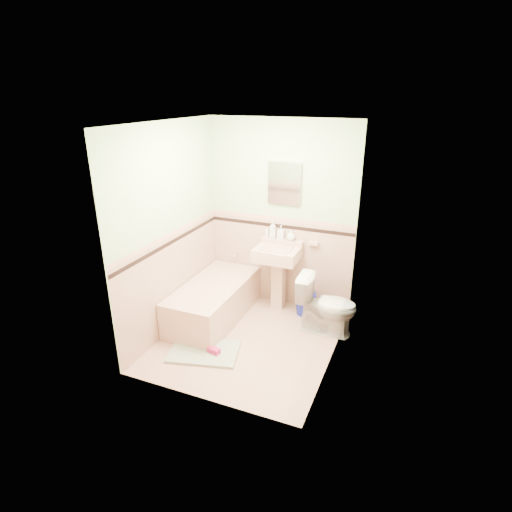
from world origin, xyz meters
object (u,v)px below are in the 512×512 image
at_px(medicine_cabinet, 284,183).
at_px(soap_bottle_left, 273,229).
at_px(bathtub, 214,302).
at_px(soap_bottle_right, 291,235).
at_px(sink, 277,279).
at_px(bucket, 305,304).
at_px(soap_bottle_mid, 281,232).
at_px(toilet, 327,305).
at_px(shoe, 214,350).

height_order(medicine_cabinet, soap_bottle_left, medicine_cabinet).
xyz_separation_m(bathtub, soap_bottle_right, (0.80, 0.71, 0.80)).
height_order(bathtub, medicine_cabinet, medicine_cabinet).
bearing_deg(sink, bucket, 2.86).
bearing_deg(sink, soap_bottle_mid, 96.25).
relative_size(sink, medicine_cabinet, 1.65).
bearing_deg(soap_bottle_left, bathtub, -127.54).
height_order(soap_bottle_mid, toilet, soap_bottle_mid).
distance_m(medicine_cabinet, bucket, 1.62).
bearing_deg(soap_bottle_mid, soap_bottle_left, 180.00).
bearing_deg(shoe, bathtub, 129.41).
bearing_deg(sink, soap_bottle_right, 56.31).
bearing_deg(bucket, soap_bottle_right, 150.55).
bearing_deg(medicine_cabinet, soap_bottle_mid, -123.31).
relative_size(toilet, shoe, 4.91).
xyz_separation_m(sink, shoe, (-0.29, -1.28, -0.39)).
xyz_separation_m(sink, medicine_cabinet, (0.00, 0.21, 1.25)).
xyz_separation_m(soap_bottle_left, toilet, (0.89, -0.48, -0.71)).
height_order(soap_bottle_left, shoe, soap_bottle_left).
height_order(sink, soap_bottle_right, soap_bottle_right).
distance_m(soap_bottle_left, shoe, 1.79).
distance_m(bathtub, medicine_cabinet, 1.78).
relative_size(medicine_cabinet, toilet, 0.74).
bearing_deg(bathtub, medicine_cabinet, 47.42).
xyz_separation_m(toilet, shoe, (-1.05, -0.98, -0.30)).
relative_size(soap_bottle_right, shoe, 0.98).
xyz_separation_m(toilet, bucket, (-0.35, 0.32, -0.22)).
relative_size(soap_bottle_right, bucket, 0.51).
relative_size(medicine_cabinet, soap_bottle_right, 3.71).
height_order(sink, bucket, sink).
relative_size(sink, toilet, 1.22).
xyz_separation_m(sink, toilet, (0.76, -0.30, -0.08)).
bearing_deg(soap_bottle_mid, medicine_cabinet, 56.69).
distance_m(bathtub, sink, 0.89).
height_order(toilet, shoe, toilet).
relative_size(soap_bottle_left, toilet, 0.33).
xyz_separation_m(soap_bottle_mid, shoe, (-0.27, -1.46, -0.99)).
xyz_separation_m(bathtub, soap_bottle_left, (0.55, 0.71, 0.85)).
xyz_separation_m(soap_bottle_right, shoe, (-0.41, -1.46, -0.97)).
relative_size(sink, bucket, 3.14).
height_order(bathtub, soap_bottle_left, soap_bottle_left).
xyz_separation_m(soap_bottle_right, toilet, (0.64, -0.48, -0.66)).
relative_size(toilet, bucket, 2.57).
distance_m(sink, bucket, 0.51).
relative_size(bathtub, sink, 1.68).
relative_size(medicine_cabinet, soap_bottle_mid, 2.90).
distance_m(soap_bottle_right, bucket, 0.94).
xyz_separation_m(sink, soap_bottle_left, (-0.13, 0.18, 0.63)).
bearing_deg(bathtub, bucket, 26.93).
bearing_deg(soap_bottle_left, soap_bottle_mid, 0.00).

